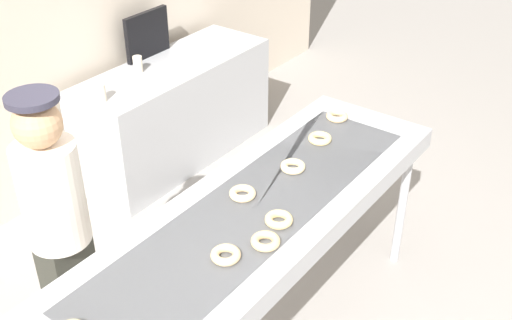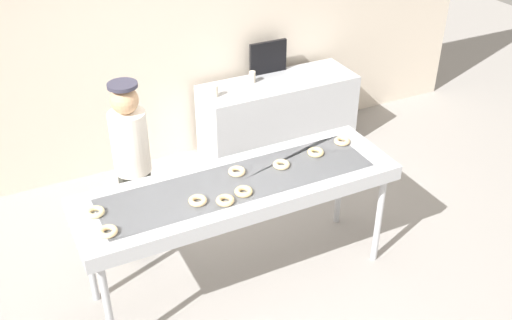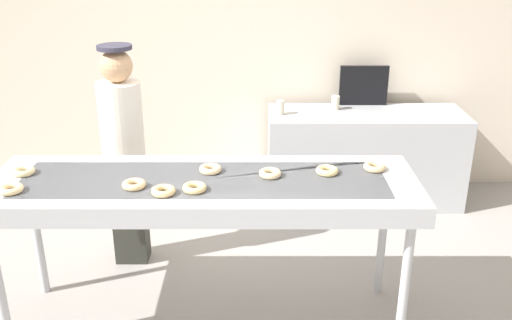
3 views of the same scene
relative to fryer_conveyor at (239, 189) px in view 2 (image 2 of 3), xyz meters
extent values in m
plane|color=#9E9993|center=(0.00, 0.00, -0.93)|extent=(16.00, 16.00, 0.00)
cube|color=beige|center=(0.00, 2.23, 0.72)|extent=(8.00, 0.12, 3.30)
cube|color=#B7BABF|center=(0.00, 0.00, 0.01)|extent=(2.54, 0.77, 0.12)
cube|color=slate|center=(0.00, 0.00, 0.03)|extent=(2.16, 0.54, 0.07)
cylinder|color=#B7BABF|center=(-1.17, -0.30, -0.49)|extent=(0.06, 0.06, 0.88)
cylinder|color=#B7BABF|center=(1.17, -0.30, -0.49)|extent=(0.06, 0.06, 0.88)
cylinder|color=#B7BABF|center=(-1.17, 0.30, -0.49)|extent=(0.06, 0.06, 0.88)
cylinder|color=#B7BABF|center=(1.17, 0.30, -0.49)|extent=(0.06, 0.06, 0.88)
torus|color=#EECE86|center=(0.74, 0.09, 0.09)|extent=(0.18, 0.18, 0.04)
torus|color=#EAC48A|center=(1.04, 0.15, 0.09)|extent=(0.18, 0.18, 0.04)
torus|color=#EBC382|center=(-0.20, -0.20, 0.09)|extent=(0.19, 0.19, 0.04)
torus|color=#EFC88C|center=(-0.38, -0.11, 0.09)|extent=(0.18, 0.18, 0.04)
torus|color=#F2CE85|center=(-0.03, -0.16, 0.09)|extent=(0.15, 0.15, 0.04)
torus|color=beige|center=(0.40, 0.05, 0.09)|extent=(0.16, 0.16, 0.04)
torus|color=#F8D294|center=(-1.06, -0.18, 0.09)|extent=(0.19, 0.19, 0.04)
torus|color=beige|center=(-1.09, 0.08, 0.09)|extent=(0.19, 0.19, 0.04)
torus|color=beige|center=(0.03, 0.11, 0.09)|extent=(0.18, 0.18, 0.04)
cube|color=#31312A|center=(-0.64, 0.73, -0.49)|extent=(0.24, 0.18, 0.86)
cylinder|color=silver|center=(-0.64, 0.73, 0.20)|extent=(0.30, 0.30, 0.54)
sphere|color=tan|center=(-0.64, 0.73, 0.58)|extent=(0.22, 0.22, 0.22)
cylinder|color=#333140|center=(-0.64, 0.73, 0.71)|extent=(0.24, 0.24, 0.03)
cube|color=#B7BABF|center=(1.31, 1.78, -0.50)|extent=(1.76, 0.62, 0.85)
cylinder|color=beige|center=(1.03, 1.89, -0.01)|extent=(0.07, 0.07, 0.13)
cylinder|color=beige|center=(0.53, 1.74, -0.01)|extent=(0.07, 0.07, 0.13)
cube|color=black|center=(1.31, 2.04, 0.11)|extent=(0.44, 0.04, 0.37)
camera|label=1|loc=(-2.02, -1.48, 1.92)|focal=44.08mm
camera|label=2|loc=(-1.54, -3.42, 2.62)|focal=41.21mm
camera|label=3|loc=(0.31, -3.05, 1.43)|focal=39.62mm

